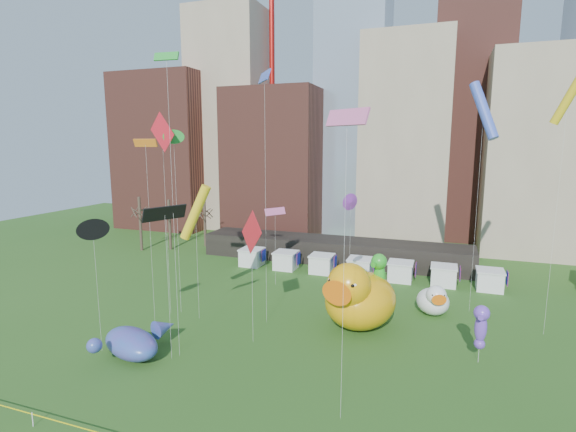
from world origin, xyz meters
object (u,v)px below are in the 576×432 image
at_px(seahorse_green, 379,273).
at_px(seahorse_purple, 481,324).
at_px(big_duck, 358,297).
at_px(small_duck, 434,300).
at_px(whale_inflatable, 134,342).

height_order(seahorse_green, seahorse_purple, seahorse_green).
height_order(big_duck, small_duck, big_duck).
bearing_deg(seahorse_purple, big_duck, 170.94).
distance_m(small_duck, whale_inflatable, 27.85).
xyz_separation_m(seahorse_green, whale_inflatable, (-17.41, -12.56, -3.86)).
xyz_separation_m(seahorse_purple, whale_inflatable, (-25.76, -7.99, -2.03)).
bearing_deg(big_duck, seahorse_purple, -0.62).
relative_size(big_duck, small_duck, 2.01).
bearing_deg(big_duck, whale_inflatable, -128.31).
relative_size(seahorse_purple, whale_inflatable, 0.64).
bearing_deg(seahorse_green, small_duck, 61.17).
relative_size(small_duck, seahorse_purple, 0.99).
distance_m(big_duck, seahorse_purple, 10.45).
bearing_deg(seahorse_green, seahorse_purple, -9.02).
height_order(small_duck, whale_inflatable, small_duck).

